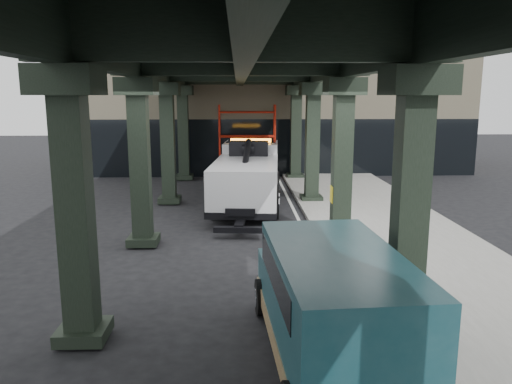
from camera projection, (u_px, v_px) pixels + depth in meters
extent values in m
plane|color=black|center=(258.00, 266.00, 13.34)|extent=(90.00, 90.00, 0.00)
cube|color=gray|center=(400.00, 240.00, 15.45)|extent=(5.00, 40.00, 0.15)
cube|color=silver|center=(310.00, 244.00, 15.37)|extent=(0.12, 38.00, 0.01)
cube|color=black|center=(410.00, 207.00, 9.04)|extent=(0.55, 0.55, 5.00)
cube|color=black|center=(418.00, 80.00, 8.61)|extent=(1.10, 1.10, 0.50)
cube|color=black|center=(403.00, 326.00, 9.48)|extent=(0.90, 0.90, 0.24)
cube|color=black|center=(342.00, 163.00, 14.92)|extent=(0.55, 0.55, 5.00)
cube|color=black|center=(344.00, 86.00, 14.49)|extent=(1.10, 1.10, 0.50)
cube|color=black|center=(339.00, 238.00, 15.37)|extent=(0.90, 0.90, 0.24)
cube|color=black|center=(312.00, 144.00, 20.81)|extent=(0.55, 0.55, 5.00)
cube|color=black|center=(314.00, 89.00, 20.38)|extent=(1.10, 1.10, 0.50)
cube|color=black|center=(311.00, 198.00, 21.25)|extent=(0.90, 0.90, 0.24)
cube|color=black|center=(296.00, 133.00, 26.69)|extent=(0.55, 0.55, 5.00)
cube|color=black|center=(296.00, 90.00, 26.27)|extent=(1.10, 1.10, 0.50)
cube|color=black|center=(295.00, 176.00, 27.14)|extent=(0.90, 0.90, 0.24)
cube|color=black|center=(75.00, 210.00, 8.82)|extent=(0.55, 0.55, 5.00)
cube|color=black|center=(66.00, 80.00, 8.39)|extent=(1.10, 1.10, 0.50)
cube|color=black|center=(84.00, 332.00, 9.26)|extent=(0.90, 0.90, 0.24)
cube|color=black|center=(140.00, 164.00, 14.71)|extent=(0.55, 0.55, 5.00)
cube|color=black|center=(137.00, 86.00, 14.28)|extent=(1.10, 1.10, 0.50)
cube|color=black|center=(144.00, 240.00, 15.15)|extent=(0.90, 0.90, 0.24)
cube|color=black|center=(168.00, 144.00, 20.59)|extent=(0.55, 0.55, 5.00)
cube|color=black|center=(166.00, 89.00, 20.16)|extent=(1.10, 1.10, 0.50)
cube|color=black|center=(170.00, 199.00, 21.04)|extent=(0.90, 0.90, 0.24)
cube|color=black|center=(183.00, 134.00, 26.48)|extent=(0.55, 0.55, 5.00)
cube|color=black|center=(182.00, 90.00, 26.05)|extent=(1.10, 1.10, 0.50)
cube|color=black|center=(185.00, 177.00, 26.92)|extent=(0.90, 0.90, 0.24)
cube|color=black|center=(345.00, 58.00, 14.34)|extent=(0.35, 32.00, 1.10)
cube|color=black|center=(135.00, 58.00, 14.13)|extent=(0.35, 32.00, 1.10)
cube|color=black|center=(241.00, 58.00, 14.23)|extent=(0.35, 32.00, 1.10)
cube|color=black|center=(241.00, 32.00, 14.10)|extent=(7.40, 32.00, 0.30)
cube|color=#C6B793|center=(276.00, 103.00, 32.27)|extent=(22.00, 10.00, 8.00)
cylinder|color=red|center=(220.00, 141.00, 27.53)|extent=(0.08, 0.08, 4.00)
cylinder|color=red|center=(219.00, 143.00, 26.74)|extent=(0.08, 0.08, 4.00)
cylinder|color=red|center=(274.00, 141.00, 27.63)|extent=(0.08, 0.08, 4.00)
cylinder|color=red|center=(275.00, 142.00, 26.85)|extent=(0.08, 0.08, 4.00)
cylinder|color=red|center=(247.00, 159.00, 27.77)|extent=(3.00, 0.08, 0.08)
cylinder|color=red|center=(247.00, 136.00, 27.52)|extent=(3.00, 0.08, 0.08)
cylinder|color=red|center=(247.00, 112.00, 27.27)|extent=(3.00, 0.08, 0.08)
cube|color=black|center=(248.00, 191.00, 20.07)|extent=(1.63, 7.52, 0.25)
cube|color=silver|center=(251.00, 162.00, 22.40)|extent=(2.53, 2.58, 1.79)
cube|color=silver|center=(252.00, 170.00, 23.52)|extent=(2.39, 0.89, 0.90)
cube|color=black|center=(251.00, 151.00, 22.55)|extent=(2.29, 1.48, 0.85)
cube|color=silver|center=(245.00, 180.00, 18.83)|extent=(2.80, 5.16, 1.39)
cube|color=orange|center=(251.00, 140.00, 22.02)|extent=(1.81, 0.43, 0.16)
cube|color=black|center=(249.00, 148.00, 20.59)|extent=(1.64, 0.73, 0.60)
cylinder|color=black|center=(246.00, 160.00, 18.88)|extent=(0.53, 3.49, 1.33)
cube|color=black|center=(240.00, 223.00, 16.53)|extent=(0.42, 1.41, 0.18)
cube|color=black|center=(239.00, 230.00, 15.86)|extent=(1.61, 0.38, 0.18)
cylinder|color=black|center=(228.00, 183.00, 22.93)|extent=(0.44, 1.12, 1.09)
cylinder|color=silver|center=(228.00, 183.00, 22.93)|extent=(0.44, 0.63, 0.60)
cylinder|color=black|center=(275.00, 183.00, 22.83)|extent=(0.44, 1.12, 1.09)
cylinder|color=silver|center=(275.00, 183.00, 22.83)|extent=(0.44, 0.63, 0.60)
cylinder|color=black|center=(219.00, 197.00, 19.72)|extent=(0.44, 1.12, 1.09)
cylinder|color=silver|center=(219.00, 197.00, 19.72)|extent=(0.44, 0.63, 0.60)
cylinder|color=black|center=(275.00, 197.00, 19.61)|extent=(0.44, 1.12, 1.09)
cylinder|color=silver|center=(275.00, 197.00, 19.61)|extent=(0.44, 0.63, 0.60)
cylinder|color=black|center=(215.00, 204.00, 18.45)|extent=(0.44, 1.12, 1.09)
cylinder|color=silver|center=(215.00, 204.00, 18.45)|extent=(0.44, 0.63, 0.60)
cylinder|color=black|center=(274.00, 204.00, 18.34)|extent=(0.44, 1.12, 1.09)
cylinder|color=silver|center=(274.00, 204.00, 18.34)|extent=(0.44, 0.63, 0.60)
cube|color=#133E47|center=(305.00, 273.00, 10.39)|extent=(1.91, 1.11, 0.81)
cube|color=#133E47|center=(336.00, 306.00, 7.89)|extent=(2.15, 4.18, 1.76)
cube|color=olive|center=(329.00, 337.00, 8.38)|extent=(2.25, 5.18, 0.32)
cube|color=black|center=(309.00, 245.00, 9.90)|extent=(1.79, 0.50, 0.75)
cube|color=black|center=(333.00, 273.00, 8.07)|extent=(2.13, 3.37, 0.50)
cube|color=silver|center=(300.00, 281.00, 10.93)|extent=(1.81, 0.22, 0.27)
cylinder|color=black|center=(262.00, 297.00, 10.35)|extent=(0.30, 0.77, 0.76)
cylinder|color=silver|center=(262.00, 297.00, 10.35)|extent=(0.31, 0.44, 0.42)
cylinder|color=black|center=(347.00, 294.00, 10.52)|extent=(0.30, 0.77, 0.76)
cylinder|color=silver|center=(347.00, 294.00, 10.52)|extent=(0.31, 0.44, 0.42)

